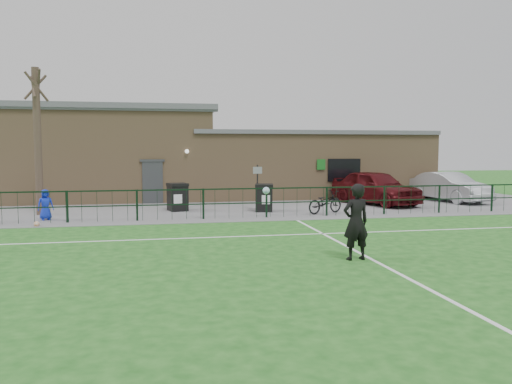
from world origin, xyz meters
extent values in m
plane|color=#1D5819|center=(0.00, 0.00, 0.00)|extent=(90.00, 90.00, 0.00)
cube|color=slate|center=(0.00, 13.50, 0.01)|extent=(34.00, 13.00, 0.02)
cube|color=white|center=(0.00, 7.80, 0.00)|extent=(28.00, 0.10, 0.01)
cube|color=white|center=(0.00, 4.00, 0.00)|extent=(28.00, 0.10, 0.01)
cube|color=white|center=(2.00, 0.00, 0.00)|extent=(0.10, 16.00, 0.01)
cube|color=black|center=(0.00, 8.00, 0.60)|extent=(28.00, 0.10, 1.20)
cylinder|color=#403027|center=(-8.00, 10.50, 3.00)|extent=(0.30, 0.30, 6.00)
cube|color=black|center=(-2.39, 10.79, 0.58)|extent=(0.93, 1.00, 1.12)
cube|color=black|center=(1.29, 9.88, 0.57)|extent=(0.88, 0.95, 1.09)
cylinder|color=black|center=(1.11, 10.47, 1.02)|extent=(0.06, 0.06, 2.00)
imported|color=#4C0D11|center=(7.21, 11.57, 0.86)|extent=(3.54, 5.29, 1.67)
imported|color=#ACAEB4|center=(11.51, 12.09, 0.77)|extent=(2.51, 4.79, 1.50)
imported|color=black|center=(3.66, 8.70, 0.49)|extent=(1.89, 1.30, 0.94)
imported|color=#142ABB|center=(-7.44, 8.85, 0.61)|extent=(0.67, 0.55, 1.17)
imported|color=black|center=(1.59, 0.25, 0.94)|extent=(0.74, 0.54, 1.89)
sphere|color=white|center=(0.06, 3.66, 1.46)|extent=(0.22, 0.22, 0.22)
sphere|color=silver|center=(-7.41, 7.28, 0.10)|extent=(0.20, 0.20, 0.20)
cube|color=tan|center=(0.00, 16.50, 1.75)|extent=(24.00, 5.00, 3.50)
cube|color=tan|center=(-6.24, 16.50, 4.10)|extent=(11.52, 5.00, 1.20)
cube|color=#56585D|center=(-6.24, 16.50, 4.82)|extent=(12.02, 5.40, 0.28)
cube|color=#56585D|center=(5.28, 16.50, 3.60)|extent=(13.44, 5.30, 0.22)
cube|color=#383A3D|center=(-3.50, 13.97, 1.05)|extent=(1.00, 0.08, 2.10)
cube|color=black|center=(6.50, 13.97, 1.60)|extent=(1.80, 0.08, 1.20)
cube|color=#19661E|center=(5.20, 13.92, 1.90)|extent=(0.45, 0.04, 0.55)
camera|label=1|loc=(-3.11, -11.20, 2.74)|focal=35.00mm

